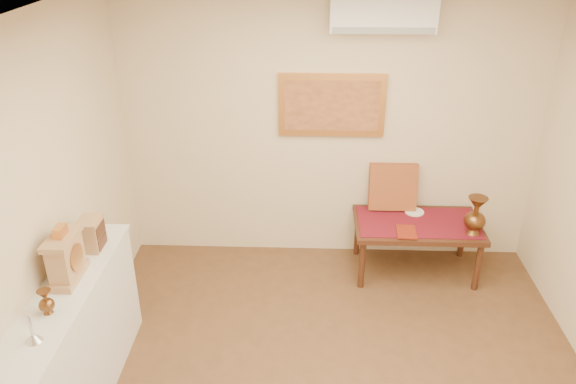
{
  "coord_description": "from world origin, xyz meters",
  "views": [
    {
      "loc": [
        -0.22,
        -2.84,
        3.24
      ],
      "look_at": [
        -0.37,
        1.15,
        1.23
      ],
      "focal_mm": 35.0,
      "sensor_mm": 36.0,
      "label": 1
    }
  ],
  "objects_px": {
    "wooden_chest": "(91,234)",
    "mantel_clock": "(66,257)",
    "brass_urn_tall": "(476,212)",
    "low_table": "(417,228)",
    "display_ledge": "(69,360)"
  },
  "relations": [
    {
      "from": "display_ledge",
      "to": "low_table",
      "type": "xyz_separation_m",
      "value": [
        2.67,
        1.88,
        -0.01
      ]
    },
    {
      "from": "wooden_chest",
      "to": "low_table",
      "type": "height_order",
      "value": "wooden_chest"
    },
    {
      "from": "display_ledge",
      "to": "mantel_clock",
      "type": "distance_m",
      "value": 0.72
    },
    {
      "from": "brass_urn_tall",
      "to": "wooden_chest",
      "type": "xyz_separation_m",
      "value": [
        -3.13,
        -1.04,
        0.32
      ]
    },
    {
      "from": "display_ledge",
      "to": "low_table",
      "type": "distance_m",
      "value": 3.27
    },
    {
      "from": "wooden_chest",
      "to": "mantel_clock",
      "type": "bearing_deg",
      "value": -94.02
    },
    {
      "from": "brass_urn_tall",
      "to": "low_table",
      "type": "xyz_separation_m",
      "value": [
        -0.47,
        0.19,
        -0.3
      ]
    },
    {
      "from": "low_table",
      "to": "display_ledge",
      "type": "bearing_deg",
      "value": -144.9
    },
    {
      "from": "wooden_chest",
      "to": "brass_urn_tall",
      "type": "bearing_deg",
      "value": 18.34
    },
    {
      "from": "display_ledge",
      "to": "wooden_chest",
      "type": "xyz_separation_m",
      "value": [
        0.02,
        0.66,
        0.61
      ]
    },
    {
      "from": "low_table",
      "to": "wooden_chest",
      "type": "bearing_deg",
      "value": -155.24
    },
    {
      "from": "display_ledge",
      "to": "wooden_chest",
      "type": "relative_size",
      "value": 8.28
    },
    {
      "from": "low_table",
      "to": "brass_urn_tall",
      "type": "bearing_deg",
      "value": -21.65
    },
    {
      "from": "brass_urn_tall",
      "to": "wooden_chest",
      "type": "bearing_deg",
      "value": -161.66
    },
    {
      "from": "brass_urn_tall",
      "to": "display_ledge",
      "type": "relative_size",
      "value": 0.22
    }
  ]
}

